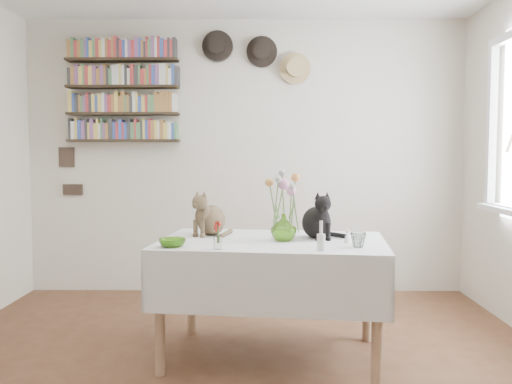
{
  "coord_description": "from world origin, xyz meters",
  "views": [
    {
      "loc": [
        0.15,
        -2.75,
        1.28
      ],
      "look_at": [
        0.12,
        0.49,
        1.05
      ],
      "focal_mm": 38.0,
      "sensor_mm": 36.0,
      "label": 1
    }
  ],
  "objects_px": {
    "flower_vase": "(284,227)",
    "tabby_cat": "(211,212)",
    "dining_table": "(272,269)",
    "bookshelf_unit": "(123,91)",
    "black_cat": "(317,214)"
  },
  "relations": [
    {
      "from": "flower_vase",
      "to": "tabby_cat",
      "type": "bearing_deg",
      "value": 152.35
    },
    {
      "from": "dining_table",
      "to": "flower_vase",
      "type": "xyz_separation_m",
      "value": [
        0.07,
        -0.03,
        0.27
      ]
    },
    {
      "from": "dining_table",
      "to": "bookshelf_unit",
      "type": "relative_size",
      "value": 1.48
    },
    {
      "from": "dining_table",
      "to": "bookshelf_unit",
      "type": "distance_m",
      "value": 2.42
    },
    {
      "from": "dining_table",
      "to": "tabby_cat",
      "type": "distance_m",
      "value": 0.56
    },
    {
      "from": "black_cat",
      "to": "flower_vase",
      "type": "height_order",
      "value": "black_cat"
    },
    {
      "from": "black_cat",
      "to": "bookshelf_unit",
      "type": "height_order",
      "value": "bookshelf_unit"
    },
    {
      "from": "black_cat",
      "to": "flower_vase",
      "type": "bearing_deg",
      "value": -164.48
    },
    {
      "from": "dining_table",
      "to": "black_cat",
      "type": "bearing_deg",
      "value": 18.21
    },
    {
      "from": "dining_table",
      "to": "tabby_cat",
      "type": "xyz_separation_m",
      "value": [
        -0.4,
        0.21,
        0.33
      ]
    },
    {
      "from": "black_cat",
      "to": "bookshelf_unit",
      "type": "xyz_separation_m",
      "value": [
        -1.6,
        1.47,
        0.95
      ]
    },
    {
      "from": "tabby_cat",
      "to": "bookshelf_unit",
      "type": "xyz_separation_m",
      "value": [
        -0.92,
        1.35,
        0.95
      ]
    },
    {
      "from": "bookshelf_unit",
      "to": "black_cat",
      "type": "bearing_deg",
      "value": -42.65
    },
    {
      "from": "black_cat",
      "to": "bookshelf_unit",
      "type": "distance_m",
      "value": 2.37
    },
    {
      "from": "flower_vase",
      "to": "bookshelf_unit",
      "type": "height_order",
      "value": "bookshelf_unit"
    }
  ]
}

